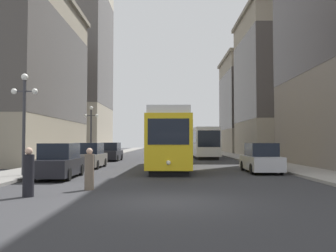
% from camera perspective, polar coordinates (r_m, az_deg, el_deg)
% --- Properties ---
extents(ground_plane, '(200.00, 200.00, 0.00)m').
position_cam_1_polar(ground_plane, '(11.90, -0.10, -11.64)').
color(ground_plane, '#303033').
extents(sidewalk_left, '(2.97, 120.00, 0.15)m').
position_cam_1_polar(sidewalk_left, '(52.47, -9.56, -4.41)').
color(sidewalk_left, gray).
rests_on(sidewalk_left, ground).
extents(sidewalk_right, '(2.97, 120.00, 0.15)m').
position_cam_1_polar(sidewalk_right, '(52.48, 9.17, -4.41)').
color(sidewalk_right, gray).
rests_on(sidewalk_right, ground).
extents(streetcar, '(3.05, 14.04, 3.89)m').
position_cam_1_polar(streetcar, '(26.50, 0.31, -2.02)').
color(streetcar, black).
rests_on(streetcar, ground).
extents(transit_bus, '(2.72, 11.13, 3.45)m').
position_cam_1_polar(transit_bus, '(43.32, 5.24, -2.38)').
color(transit_bus, black).
rests_on(transit_bus, ground).
extents(parked_car_left_near, '(1.93, 4.68, 1.82)m').
position_cam_1_polar(parked_car_left_near, '(27.48, -12.24, -4.60)').
color(parked_car_left_near, black).
rests_on(parked_car_left_near, ground).
extents(parked_car_left_mid, '(1.98, 4.78, 1.82)m').
position_cam_1_polar(parked_car_left_mid, '(20.23, -16.68, -5.34)').
color(parked_car_left_mid, black).
rests_on(parked_car_left_mid, ground).
extents(parked_car_right_far, '(1.96, 4.76, 1.82)m').
position_cam_1_polar(parked_car_right_far, '(23.64, 13.92, -4.94)').
color(parked_car_right_far, black).
rests_on(parked_car_right_far, ground).
extents(parked_car_left_far, '(1.99, 4.38, 1.82)m').
position_cam_1_polar(parked_car_left_far, '(37.38, -9.02, -4.04)').
color(parked_car_left_far, black).
rests_on(parked_car_left_far, ground).
extents(pedestrian_crossing_near, '(0.38, 0.38, 1.71)m').
position_cam_1_polar(pedestrian_crossing_near, '(13.74, -20.97, -6.90)').
color(pedestrian_crossing_near, black).
rests_on(pedestrian_crossing_near, ground).
extents(pedestrian_crossing_far, '(0.37, 0.37, 1.66)m').
position_cam_1_polar(pedestrian_crossing_far, '(15.01, -12.28, -6.71)').
color(pedestrian_crossing_far, '#6B5B4C').
rests_on(pedestrian_crossing_far, ground).
extents(lamp_post_left_near, '(1.41, 0.36, 5.37)m').
position_cam_1_polar(lamp_post_left_near, '(20.93, -21.55, 2.61)').
color(lamp_post_left_near, '#333338').
rests_on(lamp_post_left_near, sidewalk_left).
extents(lamp_post_left_far, '(1.41, 0.36, 5.27)m').
position_cam_1_polar(lamp_post_left_far, '(37.20, -12.02, 0.27)').
color(lamp_post_left_far, '#333338').
rests_on(lamp_post_left_far, sidewalk_left).
extents(building_left_corner, '(15.64, 15.33, 30.61)m').
position_cam_1_polar(building_left_corner, '(63.20, -16.56, 10.34)').
color(building_left_corner, '#B2A893').
rests_on(building_left_corner, ground).
extents(building_right_corner, '(11.71, 14.68, 19.01)m').
position_cam_1_polar(building_right_corner, '(51.65, 17.45, 6.43)').
color(building_right_corner, gray).
rests_on(building_right_corner, ground).
extents(building_right_far, '(16.20, 14.71, 16.70)m').
position_cam_1_polar(building_right_far, '(67.43, 15.14, 3.31)').
color(building_right_far, gray).
rests_on(building_right_far, ground).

